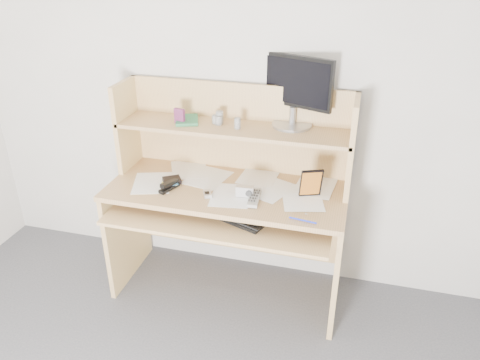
% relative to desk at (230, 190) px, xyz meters
% --- Properties ---
extents(back_wall, '(3.60, 0.04, 2.50)m').
position_rel_desk_xyz_m(back_wall, '(0.00, 0.24, 0.56)').
color(back_wall, silver).
rests_on(back_wall, floor).
extents(desk, '(1.40, 0.70, 1.30)m').
position_rel_desk_xyz_m(desk, '(0.00, 0.00, 0.00)').
color(desk, tan).
rests_on(desk, floor).
extents(paper_clutter, '(1.32, 0.54, 0.01)m').
position_rel_desk_xyz_m(paper_clutter, '(0.00, -0.08, 0.06)').
color(paper_clutter, white).
rests_on(paper_clutter, desk).
extents(keyboard, '(0.42, 0.28, 0.03)m').
position_rel_desk_xyz_m(keyboard, '(0.08, -0.23, -0.03)').
color(keyboard, black).
rests_on(keyboard, desk).
extents(tv_remote, '(0.08, 0.21, 0.02)m').
position_rel_desk_xyz_m(tv_remote, '(0.19, -0.18, 0.07)').
color(tv_remote, gray).
rests_on(tv_remote, paper_clutter).
extents(flip_phone, '(0.07, 0.09, 0.02)m').
position_rel_desk_xyz_m(flip_phone, '(-0.08, -0.20, 0.07)').
color(flip_phone, silver).
rests_on(flip_phone, paper_clutter).
extents(stapler, '(0.08, 0.15, 0.04)m').
position_rel_desk_xyz_m(stapler, '(-0.32, -0.19, 0.08)').
color(stapler, black).
rests_on(stapler, paper_clutter).
extents(wallet, '(0.13, 0.13, 0.03)m').
position_rel_desk_xyz_m(wallet, '(-0.33, -0.10, 0.07)').
color(wallet, black).
rests_on(wallet, paper_clutter).
extents(sticky_note_pad, '(0.08, 0.08, 0.01)m').
position_rel_desk_xyz_m(sticky_note_pad, '(-0.35, -0.13, 0.06)').
color(sticky_note_pad, '#FFF343').
rests_on(sticky_note_pad, desk).
extents(digital_camera, '(0.10, 0.05, 0.06)m').
position_rel_desk_xyz_m(digital_camera, '(0.13, -0.15, 0.09)').
color(digital_camera, '#BBBBBD').
rests_on(digital_camera, paper_clutter).
extents(game_case, '(0.12, 0.06, 0.17)m').
position_rel_desk_xyz_m(game_case, '(0.49, -0.07, 0.15)').
color(game_case, black).
rests_on(game_case, paper_clutter).
extents(blue_pen, '(0.15, 0.03, 0.01)m').
position_rel_desk_xyz_m(blue_pen, '(0.49, -0.34, 0.07)').
color(blue_pen, '#1B2DCC').
rests_on(blue_pen, paper_clutter).
extents(card_box, '(0.07, 0.04, 0.09)m').
position_rel_desk_xyz_m(card_box, '(-0.32, 0.03, 0.43)').
color(card_box, '#AA1625').
rests_on(card_box, desk).
extents(shelf_book, '(0.18, 0.21, 0.02)m').
position_rel_desk_xyz_m(shelf_book, '(-0.29, 0.08, 0.40)').
color(shelf_book, '#378958').
rests_on(shelf_book, desk).
extents(chip_stack_a, '(0.05, 0.05, 0.05)m').
position_rel_desk_xyz_m(chip_stack_a, '(-0.12, 0.09, 0.41)').
color(chip_stack_a, black).
rests_on(chip_stack_a, desk).
extents(chip_stack_b, '(0.05, 0.05, 0.07)m').
position_rel_desk_xyz_m(chip_stack_b, '(-0.09, 0.10, 0.42)').
color(chip_stack_b, white).
rests_on(chip_stack_b, desk).
extents(chip_stack_c, '(0.05, 0.05, 0.05)m').
position_rel_desk_xyz_m(chip_stack_c, '(-0.09, 0.08, 0.41)').
color(chip_stack_c, black).
rests_on(chip_stack_c, desk).
extents(chip_stack_d, '(0.04, 0.04, 0.06)m').
position_rel_desk_xyz_m(chip_stack_d, '(0.03, 0.04, 0.42)').
color(chip_stack_d, silver).
rests_on(chip_stack_d, desk).
extents(monitor, '(0.45, 0.24, 0.40)m').
position_rel_desk_xyz_m(monitor, '(0.33, 0.19, 0.60)').
color(monitor, '#A0A0A5').
rests_on(monitor, desk).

